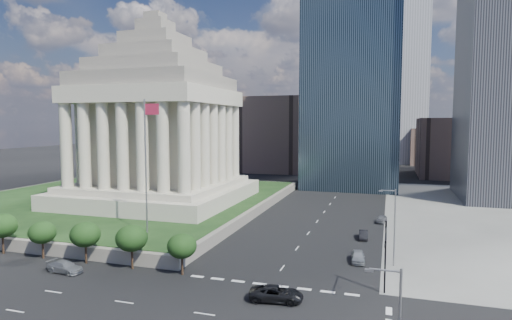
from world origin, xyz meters
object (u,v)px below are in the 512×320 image
at_px(suv_grey, 65,267).
at_px(parked_sedan_near, 358,256).
at_px(parked_sedan_far, 381,219).
at_px(traffic_signal_ne, 385,251).
at_px(pickup_truck, 276,294).
at_px(parked_sedan_mid, 363,235).
at_px(flagpole, 147,159).
at_px(street_lamp_north, 393,223).
at_px(war_memorial, 157,108).

bearing_deg(suv_grey, parked_sedan_near, -59.98).
bearing_deg(parked_sedan_far, traffic_signal_ne, -79.42).
relative_size(pickup_truck, parked_sedan_mid, 1.44).
bearing_deg(parked_sedan_mid, suv_grey, -145.41).
xyz_separation_m(pickup_truck, parked_sedan_far, (9.65, 39.76, -0.11)).
bearing_deg(parked_sedan_mid, flagpole, -160.37).
relative_size(traffic_signal_ne, parked_sedan_far, 2.05).
xyz_separation_m(suv_grey, parked_sedan_mid, (34.17, 26.82, -0.06)).
bearing_deg(traffic_signal_ne, pickup_truck, -160.87).
height_order(street_lamp_north, suv_grey, street_lamp_north).
xyz_separation_m(suv_grey, parked_sedan_far, (36.67, 39.38, -0.03)).
xyz_separation_m(traffic_signal_ne, parked_sedan_mid, (-3.50, 23.50, -4.61)).
relative_size(parked_sedan_mid, parked_sedan_far, 1.00).
xyz_separation_m(war_memorial, traffic_signal_ne, (46.50, -34.30, -16.15)).
xyz_separation_m(pickup_truck, parked_sedan_near, (7.15, 15.33, -0.04)).
xyz_separation_m(traffic_signal_ne, street_lamp_north, (0.83, 11.30, 0.41)).
bearing_deg(suv_grey, parked_sedan_far, -36.57).
height_order(traffic_signal_ne, pickup_truck, traffic_signal_ne).
bearing_deg(war_memorial, traffic_signal_ne, -36.42).
relative_size(war_memorial, parked_sedan_mid, 10.01).
xyz_separation_m(war_memorial, street_lamp_north, (47.33, -23.00, -15.74)).
relative_size(parked_sedan_near, parked_sedan_mid, 1.11).
distance_m(parked_sedan_near, parked_sedan_mid, 11.87).
xyz_separation_m(street_lamp_north, parked_sedan_near, (-4.33, 0.33, -4.92)).
xyz_separation_m(flagpole, parked_sedan_far, (33.33, 25.76, -12.45)).
bearing_deg(parked_sedan_far, parked_sedan_near, -86.86).
bearing_deg(street_lamp_north, war_memorial, 154.08).
bearing_deg(flagpole, pickup_truck, -30.60).
xyz_separation_m(parked_sedan_near, parked_sedan_far, (2.50, 24.43, -0.08)).
distance_m(war_memorial, traffic_signal_ne, 60.00).
height_order(flagpole, street_lamp_north, flagpole).
bearing_deg(flagpole, parked_sedan_mid, 23.17).
distance_m(parked_sedan_near, parked_sedan_far, 24.56).
height_order(pickup_truck, parked_sedan_mid, pickup_truck).
relative_size(flagpole, parked_sedan_near, 4.61).
distance_m(traffic_signal_ne, parked_sedan_near, 12.96).
bearing_deg(traffic_signal_ne, parked_sedan_mid, 98.47).
xyz_separation_m(flagpole, parked_sedan_mid, (30.83, 13.19, -12.47)).
distance_m(flagpole, parked_sedan_near, 33.25).
relative_size(war_memorial, parked_sedan_near, 8.99).
bearing_deg(parked_sedan_near, parked_sedan_mid, 84.79).
height_order(parked_sedan_mid, parked_sedan_far, parked_sedan_far).
bearing_deg(war_memorial, street_lamp_north, -25.92).
bearing_deg(parked_sedan_far, war_memorial, -168.80).
bearing_deg(war_memorial, parked_sedan_mid, -14.11).
distance_m(traffic_signal_ne, suv_grey, 38.09).
relative_size(parked_sedan_near, parked_sedan_far, 1.11).
bearing_deg(parked_sedan_far, street_lamp_north, -76.79).
xyz_separation_m(street_lamp_north, parked_sedan_far, (-1.83, 24.76, -5.00)).
bearing_deg(parked_sedan_far, suv_grey, -123.97).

